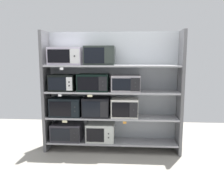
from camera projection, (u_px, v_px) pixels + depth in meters
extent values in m
cube|color=gray|center=(107.00, 177.00, 3.40)|extent=(6.23, 6.00, 0.02)
cube|color=#9EA3A8|center=(113.00, 91.00, 4.44)|extent=(2.43, 0.04, 2.05)
cube|color=#5B5B5E|center=(46.00, 92.00, 4.30)|extent=(0.05, 0.41, 2.05)
cube|color=#5B5B5E|center=(180.00, 93.00, 4.13)|extent=(0.05, 0.41, 2.05)
cube|color=#99999E|center=(112.00, 141.00, 4.36)|extent=(2.23, 0.41, 0.03)
cube|color=#2C2A31|center=(67.00, 132.00, 4.39)|extent=(0.52, 0.38, 0.30)
cube|color=black|center=(60.00, 135.00, 4.20)|extent=(0.33, 0.01, 0.22)
cube|color=black|center=(74.00, 135.00, 4.19)|extent=(0.16, 0.01, 0.24)
cylinder|color=#262628|center=(74.00, 137.00, 4.18)|extent=(0.02, 0.01, 0.02)
cylinder|color=#262628|center=(74.00, 133.00, 4.17)|extent=(0.02, 0.01, 0.02)
cube|color=#B7BCB5|center=(101.00, 132.00, 4.35)|extent=(0.48, 0.37, 0.31)
cube|color=black|center=(95.00, 135.00, 4.16)|extent=(0.30, 0.01, 0.23)
cube|color=#B7BCB5|center=(109.00, 136.00, 4.15)|extent=(0.15, 0.01, 0.25)
cylinder|color=#262628|center=(109.00, 138.00, 4.14)|extent=(0.02, 0.01, 0.02)
cylinder|color=#262628|center=(109.00, 134.00, 4.13)|extent=(0.02, 0.01, 0.02)
cube|color=#99999E|center=(112.00, 117.00, 4.29)|extent=(2.23, 0.41, 0.03)
cube|color=black|center=(67.00, 107.00, 4.32)|extent=(0.52, 0.39, 0.32)
cube|color=black|center=(60.00, 109.00, 4.12)|extent=(0.37, 0.01, 0.25)
cube|color=black|center=(75.00, 109.00, 4.11)|extent=(0.12, 0.01, 0.25)
cylinder|color=#262628|center=(75.00, 111.00, 4.10)|extent=(0.02, 0.01, 0.02)
cylinder|color=#262628|center=(75.00, 107.00, 4.09)|extent=(0.02, 0.01, 0.02)
cube|color=black|center=(96.00, 107.00, 4.28)|extent=(0.45, 0.40, 0.33)
cube|color=black|center=(91.00, 109.00, 4.08)|extent=(0.30, 0.01, 0.26)
cube|color=black|center=(104.00, 109.00, 4.06)|extent=(0.13, 0.01, 0.26)
cube|color=silver|center=(125.00, 108.00, 4.24)|extent=(0.45, 0.38, 0.31)
cube|color=black|center=(121.00, 110.00, 4.06)|extent=(0.29, 0.01, 0.25)
cube|color=black|center=(134.00, 110.00, 4.04)|extent=(0.13, 0.01, 0.25)
cylinder|color=#262628|center=(134.00, 110.00, 4.03)|extent=(0.02, 0.01, 0.02)
cube|color=beige|center=(65.00, 122.00, 4.15)|extent=(0.09, 0.00, 0.04)
cube|color=orange|center=(125.00, 123.00, 4.07)|extent=(0.05, 0.00, 0.04)
cube|color=#99999E|center=(112.00, 92.00, 4.21)|extent=(2.23, 0.41, 0.03)
cube|color=black|center=(63.00, 83.00, 4.25)|extent=(0.42, 0.37, 0.27)
cube|color=black|center=(57.00, 84.00, 4.07)|extent=(0.30, 0.01, 0.21)
cube|color=silver|center=(69.00, 84.00, 4.05)|extent=(0.10, 0.01, 0.22)
cylinder|color=#262628|center=(69.00, 86.00, 4.05)|extent=(0.02, 0.01, 0.02)
cylinder|color=#262628|center=(69.00, 82.00, 4.04)|extent=(0.02, 0.01, 0.02)
cube|color=black|center=(93.00, 82.00, 4.21)|extent=(0.52, 0.37, 0.29)
cube|color=black|center=(88.00, 84.00, 4.03)|extent=(0.35, 0.01, 0.22)
cube|color=black|center=(103.00, 84.00, 4.01)|extent=(0.13, 0.01, 0.23)
cylinder|color=#262628|center=(103.00, 86.00, 4.01)|extent=(0.02, 0.01, 0.02)
cylinder|color=#262628|center=(103.00, 82.00, 4.00)|extent=(0.02, 0.01, 0.02)
cube|color=#A09AA1|center=(126.00, 83.00, 4.17)|extent=(0.48, 0.39, 0.27)
cube|color=black|center=(121.00, 85.00, 3.98)|extent=(0.30, 0.01, 0.20)
cube|color=black|center=(135.00, 85.00, 3.97)|extent=(0.15, 0.01, 0.22)
cylinder|color=#262628|center=(135.00, 87.00, 3.96)|extent=(0.02, 0.01, 0.02)
cylinder|color=#262628|center=(135.00, 83.00, 3.95)|extent=(0.02, 0.01, 0.02)
cube|color=white|center=(60.00, 95.00, 4.08)|extent=(0.06, 0.00, 0.03)
cube|color=beige|center=(90.00, 96.00, 4.04)|extent=(0.08, 0.00, 0.04)
cube|color=#99999E|center=(112.00, 66.00, 4.14)|extent=(2.23, 0.41, 0.03)
cube|color=#B9B0C4|center=(66.00, 56.00, 4.17)|extent=(0.55, 0.36, 0.29)
cube|color=black|center=(59.00, 56.00, 3.99)|extent=(0.37, 0.01, 0.21)
cube|color=silver|center=(75.00, 56.00, 3.98)|extent=(0.15, 0.01, 0.23)
cylinder|color=#262628|center=(74.00, 56.00, 3.97)|extent=(0.02, 0.01, 0.02)
cube|color=#282F2C|center=(100.00, 56.00, 4.13)|extent=(0.50, 0.34, 0.31)
cube|color=black|center=(94.00, 55.00, 3.96)|extent=(0.33, 0.01, 0.25)
cube|color=#282F2C|center=(109.00, 55.00, 3.95)|extent=(0.14, 0.01, 0.25)
cube|color=white|center=(62.00, 69.00, 4.00)|extent=(0.06, 0.00, 0.04)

